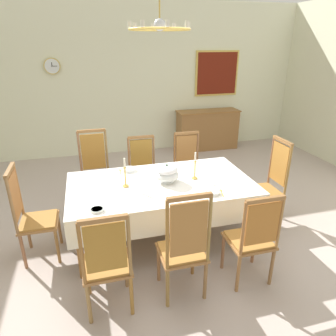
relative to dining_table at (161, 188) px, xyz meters
The scene contains 24 objects.
ground 0.72m from the dining_table, 90.00° to the left, with size 8.10×6.90×0.04m, color #B4A49B.
back_wall 3.63m from the dining_table, 90.00° to the left, with size 8.10×0.08×3.17m, color silver.
dining_table is the anchor object (origin of this frame).
tablecloth 0.00m from the dining_table, 90.00° to the right, with size 2.23×1.24×0.33m.
chair_south_a 1.27m from the dining_table, 126.68° to the right, with size 0.44×0.42×1.09m.
chair_north_a 1.27m from the dining_table, 126.51° to the left, with size 0.44×0.42×1.20m.
chair_south_b 1.03m from the dining_table, 91.88° to the right, with size 0.44×0.42×1.19m.
chair_north_b 1.02m from the dining_table, 91.90° to the left, with size 0.44×0.42×1.05m.
chair_south_c 1.24m from the dining_table, 55.40° to the right, with size 0.44×0.42×1.06m.
chair_north_c 1.24m from the dining_table, 55.39° to the left, with size 0.44×0.42×1.06m.
chair_head_west 1.52m from the dining_table, behind, with size 0.42×0.44×1.14m.
chair_head_east 1.52m from the dining_table, ahead, with size 0.42×0.44×1.20m.
soup_tureen 0.20m from the dining_table, ahead, with size 0.30×0.30×0.23m.
candlestick_west 0.49m from the dining_table, behind, with size 0.07×0.07×0.36m.
candlestick_east 0.48m from the dining_table, ahead, with size 0.07×0.07×0.35m.
bowl_near_left 0.57m from the dining_table, 125.05° to the left, with size 0.18×0.18×0.04m.
bowl_near_right 0.67m from the dining_table, 42.08° to the right, with size 0.16×0.16×0.03m.
bowl_far_left 0.93m from the dining_table, 148.43° to the right, with size 0.14×0.14×0.03m.
spoon_primary 0.66m from the dining_table, 132.04° to the left, with size 0.03×0.18×0.01m.
spoon_secondary 0.74m from the dining_table, 34.60° to the right, with size 0.05×0.18×0.01m.
sideboard 3.74m from the dining_table, 59.18° to the left, with size 1.44×0.48×0.90m.
mounted_clock 3.90m from the dining_table, 111.47° to the left, with size 0.31×0.06×0.31m.
framed_painting 4.20m from the dining_table, 57.75° to the left, with size 1.03×0.05×0.99m.
chandelier 1.79m from the dining_table, 90.36° to the left, with size 0.64×0.64×0.66m.
Camera 1 is at (-0.80, -3.30, 2.37)m, focal length 32.61 mm.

